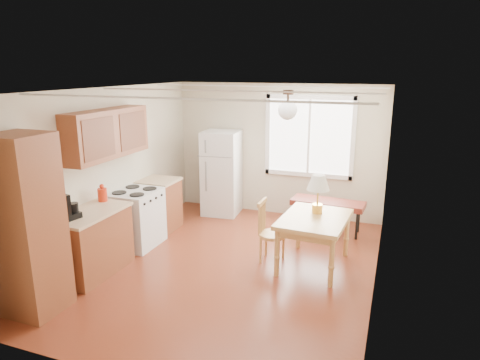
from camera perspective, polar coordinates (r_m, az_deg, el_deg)
The scene contains 11 objects.
room_shell at distance 5.87m, azimuth -1.49°, elevation -0.32°, with size 4.60×5.60×2.62m.
kitchen_run at distance 6.31m, azimuth -18.35°, elevation -3.90°, with size 0.65×3.40×2.20m.
window_unit at distance 7.98m, azimuth 9.20°, elevation 5.73°, with size 1.64×0.05×1.51m.
pendant_light at distance 5.86m, azimuth 6.38°, elevation 9.37°, with size 0.26×0.26×0.40m.
refrigerator at distance 8.25m, azimuth -2.47°, elevation 0.95°, with size 0.73×0.73×1.62m.
bench at distance 7.51m, azimuth 11.63°, elevation -3.16°, with size 1.26×0.55×0.57m.
dining_table at distance 6.16m, azimuth 9.88°, elevation -5.81°, with size 0.96×1.23×0.74m.
chair at distance 6.30m, azimuth 3.61°, elevation -6.30°, with size 0.40×0.40×0.91m.
table_lamp at distance 6.19m, azimuth 10.39°, elevation -0.73°, with size 0.33×0.33×0.57m.
coffee_maker at distance 5.87m, azimuth -21.79°, elevation -3.69°, with size 0.21×0.26×0.35m.
kettle at distance 6.49m, azimuth -17.88°, elevation -1.80°, with size 0.13×0.13×0.26m.
Camera 1 is at (2.11, -5.26, 2.78)m, focal length 32.00 mm.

